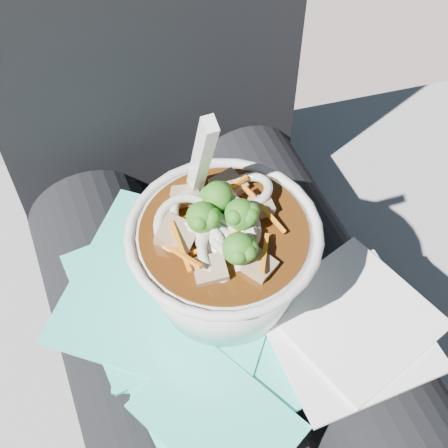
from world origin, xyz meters
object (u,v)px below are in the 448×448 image
object	(u,v)px
lap	(235,345)
stone_ledge	(196,349)
person_body	(204,264)
udon_bowl	(223,254)
plastic_bag	(202,321)

from	to	relation	value
lap	stone_ledge	bearing A→B (deg)	90.00
person_body	udon_bowl	size ratio (longest dim) A/B	4.71
lap	person_body	size ratio (longest dim) A/B	0.48
lap	plastic_bag	bearing A→B (deg)	-178.32
stone_ledge	person_body	world-z (taller)	person_body
lap	udon_bowl	xyz separation A→B (m)	(-0.01, 0.02, 0.15)
plastic_bag	udon_bowl	bearing A→B (deg)	34.80
person_body	plastic_bag	xyz separation A→B (m)	(-0.04, -0.09, 0.05)
stone_ledge	udon_bowl	size ratio (longest dim) A/B	4.73
stone_ledge	person_body	bearing A→B (deg)	-90.00
person_body	plastic_bag	distance (m)	0.11
plastic_bag	stone_ledge	bearing A→B (deg)	76.95
lap	udon_bowl	bearing A→B (deg)	104.68
stone_ledge	lap	xyz separation A→B (m)	(0.00, -0.15, 0.30)
udon_bowl	lap	bearing A→B (deg)	-75.32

